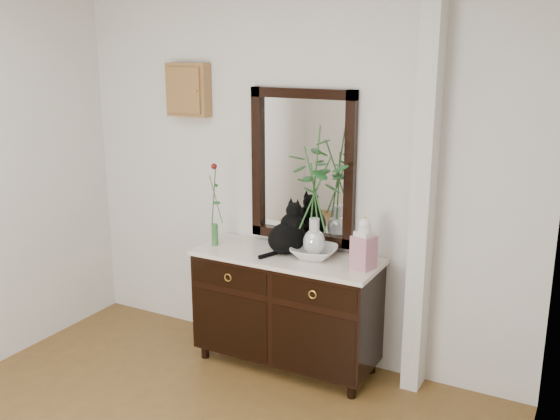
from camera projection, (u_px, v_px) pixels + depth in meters
The scene contains 10 objects.
wall_back at pixel (291, 177), 4.51m from camera, with size 3.60×0.04×2.70m, color silver.
pilaster at pixel (424, 195), 3.98m from camera, with size 0.12×0.20×2.70m, color silver.
sideboard at pixel (287, 305), 4.47m from camera, with size 1.33×0.52×0.82m.
wall_mirror at pixel (302, 167), 4.43m from camera, with size 0.80×0.06×1.10m.
key_cabinet at pixel (188, 90), 4.71m from camera, with size 0.35×0.10×0.40m, color brown.
cat at pixel (287, 228), 4.37m from camera, with size 0.26×0.32×0.37m, color black, non-canonical shape.
lotus_bowl at pixel (314, 252), 4.31m from camera, with size 0.32×0.32×0.08m, color white.
vase_branches at pixel (315, 190), 4.20m from camera, with size 0.44×0.44×0.92m, color silver, non-canonical shape.
bud_vase_rose at pixel (214, 204), 4.51m from camera, with size 0.08×0.08×0.63m, color #356F39, non-canonical shape.
ginger_jar at pixel (364, 243), 4.07m from camera, with size 0.13×0.13×0.36m, color silver, non-canonical shape.
Camera 1 is at (2.01, -1.95, 2.27)m, focal length 40.00 mm.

